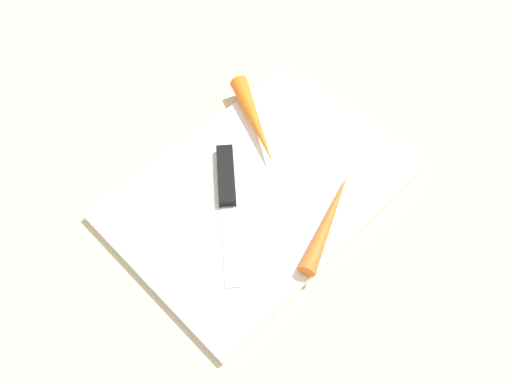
{
  "coord_description": "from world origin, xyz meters",
  "views": [
    {
      "loc": [
        0.27,
        0.27,
        0.61
      ],
      "look_at": [
        0.0,
        0.0,
        0.01
      ],
      "focal_mm": 38.6,
      "sensor_mm": 36.0,
      "label": 1
    }
  ],
  "objects_px": {
    "cutting_board": "(256,194)",
    "carrot_long": "(329,220)",
    "knife": "(227,184)",
    "carrot_short": "(255,121)"
  },
  "relations": [
    {
      "from": "cutting_board",
      "to": "carrot_long",
      "type": "xyz_separation_m",
      "value": [
        -0.03,
        0.1,
        0.02
      ]
    },
    {
      "from": "knife",
      "to": "carrot_long",
      "type": "height_order",
      "value": "carrot_long"
    },
    {
      "from": "cutting_board",
      "to": "carrot_long",
      "type": "distance_m",
      "value": 0.1
    },
    {
      "from": "knife",
      "to": "carrot_long",
      "type": "xyz_separation_m",
      "value": [
        -0.05,
        0.13,
        0.01
      ]
    },
    {
      "from": "cutting_board",
      "to": "carrot_short",
      "type": "bearing_deg",
      "value": -133.82
    },
    {
      "from": "knife",
      "to": "carrot_short",
      "type": "xyz_separation_m",
      "value": [
        -0.1,
        -0.05,
        0.01
      ]
    },
    {
      "from": "knife",
      "to": "carrot_long",
      "type": "distance_m",
      "value": 0.14
    },
    {
      "from": "carrot_short",
      "to": "cutting_board",
      "type": "bearing_deg",
      "value": -17.34
    },
    {
      "from": "knife",
      "to": "carrot_short",
      "type": "distance_m",
      "value": 0.11
    },
    {
      "from": "carrot_long",
      "to": "carrot_short",
      "type": "height_order",
      "value": "carrot_short"
    }
  ]
}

